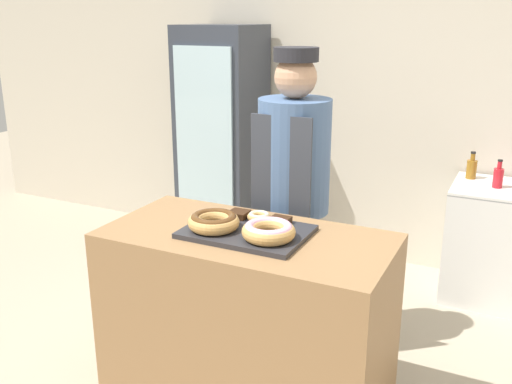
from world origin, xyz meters
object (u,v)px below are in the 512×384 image
Objects in this scene: donut_light_glaze at (269,230)px; donut_mini_center at (259,216)px; brownie_back_left at (239,214)px; bottle_red_b at (498,177)px; bottle_amber at (472,168)px; serving_tray at (247,232)px; baker_person at (293,198)px; brownie_back_right at (280,221)px; beverage_fridge at (222,141)px; donut_chocolate_glaze at (214,221)px.

donut_mini_center is at bearing 125.87° from donut_light_glaze.
brownie_back_left is 1.96m from bottle_red_b.
bottle_amber is at bearing 62.68° from brownie_back_left.
serving_tray is 0.14m from donut_mini_center.
baker_person is 9.14× the size of bottle_red_b.
beverage_fridge is (-1.23, 1.64, -0.04)m from brownie_back_right.
beverage_fridge is (-1.12, 1.64, -0.05)m from donut_mini_center.
donut_mini_center is at bearing -121.49° from bottle_red_b.
bottle_red_b is at bearing 60.51° from serving_tray.
baker_person is at bearing 91.79° from serving_tray.
brownie_back_right is at bearing 0.00° from donut_mini_center.
serving_tray is 6.14× the size of brownie_back_left.
baker_person reaches higher than bottle_red_b.
donut_chocolate_glaze reaches higher than bottle_amber.
donut_mini_center is at bearing 90.00° from serving_tray.
bottle_red_b is (0.88, 1.62, -0.08)m from brownie_back_right.
baker_person reaches higher than brownie_back_right.
donut_chocolate_glaze is 2.63× the size of brownie_back_right.
donut_light_glaze is 2.00m from bottle_red_b.
beverage_fridge is at bearing 133.68° from baker_person.
donut_light_glaze is 0.32m from brownie_back_left.
baker_person reaches higher than bottle_amber.
donut_chocolate_glaze is at bearing 180.00° from donut_light_glaze.
brownie_back_left is at bearing -58.30° from beverage_fridge.
beverage_fridge is (-1.10, 1.15, 0.00)m from baker_person.
bottle_red_b is at bearing -0.55° from beverage_fridge.
bottle_amber reaches higher than brownie_back_left.
brownie_back_left is 0.48× the size of bottle_amber.
bottle_red_b is at bearing 58.51° from donut_mini_center.
donut_chocolate_glaze is 0.14× the size of baker_person.
bottle_amber is (0.69, 1.77, -0.08)m from brownie_back_right.
donut_mini_center is (0.00, 0.13, 0.03)m from serving_tray.
beverage_fridge is at bearing 179.45° from bottle_red_b.
donut_light_glaze is 0.13× the size of beverage_fridge.
donut_light_glaze is 2.63× the size of brownie_back_right.
donut_chocolate_glaze is 0.28m from donut_light_glaze.
bottle_amber reaches higher than bottle_red_b.
beverage_fridge reaches higher than donut_light_glaze.
serving_tray is at bearing -57.62° from beverage_fridge.
donut_mini_center is (-0.14, 0.20, -0.02)m from donut_light_glaze.
brownie_back_left is 0.48× the size of bottle_red_b.
brownie_back_right is at bearing 50.18° from serving_tray.
brownie_back_left is at bearing 81.22° from donut_chocolate_glaze.
donut_chocolate_glaze is 0.13× the size of beverage_fridge.
baker_person reaches higher than brownie_back_left.
brownie_back_right is (0.22, 0.00, 0.00)m from brownie_back_left.
brownie_back_left is 1.92m from beverage_fridge.
beverage_fridge reaches higher than serving_tray.
donut_chocolate_glaze is 0.69m from baker_person.
beverage_fridge is 2.11m from bottle_red_b.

